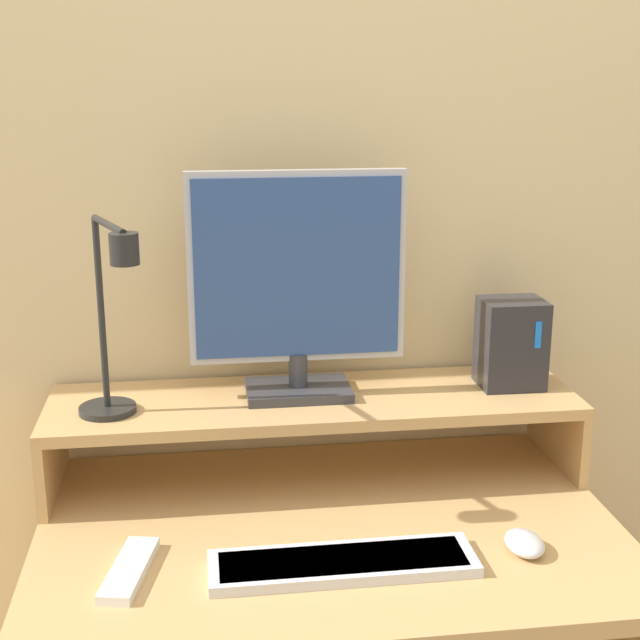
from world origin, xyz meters
TOP-DOWN VIEW (x-y plane):
  - wall_back at (0.00, 0.71)m, footprint 6.00×0.05m
  - desk at (0.00, 0.34)m, footprint 1.01×0.68m
  - monitor_shelf at (0.00, 0.54)m, footprint 1.01×0.27m
  - monitor at (-0.03, 0.56)m, footprint 0.40×0.13m
  - desk_lamp at (-0.36, 0.45)m, footprint 0.13×0.24m
  - router_dock at (0.39, 0.55)m, footprint 0.12×0.10m
  - keyboard at (0.00, 0.19)m, footprint 0.42×0.12m
  - mouse at (0.30, 0.20)m, footprint 0.06×0.09m
  - remote_control at (-0.33, 0.22)m, footprint 0.09×0.19m

SIDE VIEW (x-z plane):
  - desk at x=0.00m, z-range 0.14..0.84m
  - remote_control at x=-0.33m, z-range 0.70..0.72m
  - keyboard at x=0.00m, z-range 0.70..0.72m
  - mouse at x=0.30m, z-range 0.70..0.73m
  - monitor_shelf at x=0.00m, z-range 0.76..0.92m
  - router_dock at x=0.39m, z-range 0.86..1.04m
  - desk_lamp at x=-0.36m, z-range 0.86..1.22m
  - monitor at x=-0.03m, z-range 0.87..1.30m
  - wall_back at x=0.00m, z-range 0.00..2.50m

